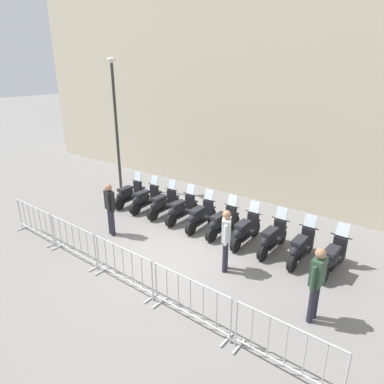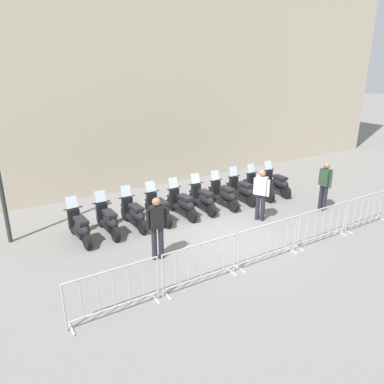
% 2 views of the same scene
% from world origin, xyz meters
% --- Properties ---
extents(ground_plane, '(120.00, 120.00, 0.00)m').
position_xyz_m(ground_plane, '(0.00, 0.00, 0.00)').
color(ground_plane, slate).
extents(motorcycle_0, '(0.57, 1.73, 1.24)m').
position_xyz_m(motorcycle_0, '(-3.57, 2.38, 0.45)').
color(motorcycle_0, black).
rests_on(motorcycle_0, ground).
extents(motorcycle_1, '(0.61, 1.72, 1.24)m').
position_xyz_m(motorcycle_1, '(-2.71, 2.30, 0.45)').
color(motorcycle_1, black).
rests_on(motorcycle_1, ground).
extents(motorcycle_2, '(0.60, 1.72, 1.24)m').
position_xyz_m(motorcycle_2, '(-1.85, 2.22, 0.45)').
color(motorcycle_2, black).
rests_on(motorcycle_2, ground).
extents(motorcycle_3, '(0.62, 1.72, 1.24)m').
position_xyz_m(motorcycle_3, '(-0.99, 2.10, 0.45)').
color(motorcycle_3, black).
rests_on(motorcycle_3, ground).
extents(motorcycle_4, '(0.56, 1.73, 1.24)m').
position_xyz_m(motorcycle_4, '(-0.14, 1.92, 0.45)').
color(motorcycle_4, black).
rests_on(motorcycle_4, ground).
extents(motorcycle_5, '(0.68, 1.71, 1.24)m').
position_xyz_m(motorcycle_5, '(0.71, 1.82, 0.45)').
color(motorcycle_5, black).
rests_on(motorcycle_5, ground).
extents(motorcycle_6, '(0.60, 1.72, 1.24)m').
position_xyz_m(motorcycle_6, '(1.57, 1.65, 0.45)').
color(motorcycle_6, black).
rests_on(motorcycle_6, ground).
extents(motorcycle_7, '(0.63, 1.72, 1.24)m').
position_xyz_m(motorcycle_7, '(2.43, 1.57, 0.45)').
color(motorcycle_7, black).
rests_on(motorcycle_7, ground).
extents(motorcycle_8, '(0.62, 1.72, 1.24)m').
position_xyz_m(motorcycle_8, '(3.28, 1.43, 0.45)').
color(motorcycle_8, black).
rests_on(motorcycle_8, ground).
extents(motorcycle_9, '(0.67, 1.72, 1.24)m').
position_xyz_m(motorcycle_9, '(4.13, 1.28, 0.45)').
color(motorcycle_9, black).
rests_on(motorcycle_9, ground).
extents(barrier_segment_0, '(2.00, 0.72, 1.07)m').
position_xyz_m(barrier_segment_0, '(-4.43, -1.18, 0.52)').
color(barrier_segment_0, '#B2B5B7').
rests_on(barrier_segment_0, ground).
extents(barrier_segment_1, '(2.00, 0.72, 1.07)m').
position_xyz_m(barrier_segment_1, '(-2.36, -1.49, 0.52)').
color(barrier_segment_1, '#B2B5B7').
rests_on(barrier_segment_1, ground).
extents(barrier_segment_2, '(2.00, 0.72, 1.07)m').
position_xyz_m(barrier_segment_2, '(-0.28, -1.81, 0.52)').
color(barrier_segment_2, '#B2B5B7').
rests_on(barrier_segment_2, ground).
extents(barrier_segment_3, '(2.00, 0.72, 1.07)m').
position_xyz_m(barrier_segment_3, '(1.80, -2.13, 0.52)').
color(barrier_segment_3, '#B2B5B7').
rests_on(barrier_segment_3, ground).
extents(barrier_segment_4, '(2.00, 0.72, 1.07)m').
position_xyz_m(barrier_segment_4, '(3.88, -2.45, 0.52)').
color(barrier_segment_4, '#B2B5B7').
rests_on(barrier_segment_4, ground).
extents(street_lamp, '(0.36, 0.36, 5.55)m').
position_xyz_m(street_lamp, '(-5.15, 3.73, 3.37)').
color(street_lamp, '#2D332D').
rests_on(street_lamp, ground).
extents(officer_near_row_end, '(0.51, 0.35, 1.73)m').
position_xyz_m(officer_near_row_end, '(-2.43, 0.13, 0.98)').
color(officer_near_row_end, '#23232D').
rests_on(officer_near_row_end, ground).
extents(officer_mid_plaza, '(0.29, 0.54, 1.73)m').
position_xyz_m(officer_mid_plaza, '(4.04, -0.79, 0.98)').
color(officer_mid_plaza, '#23232D').
rests_on(officer_mid_plaza, ground).
extents(officer_by_barriers, '(0.33, 0.52, 1.73)m').
position_xyz_m(officer_by_barriers, '(1.63, 0.04, 0.98)').
color(officer_by_barriers, '#23232D').
rests_on(officer_by_barriers, ground).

